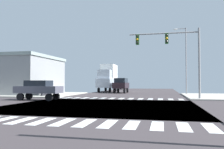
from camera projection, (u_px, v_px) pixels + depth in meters
The scene contains 11 objects.
ground at pixel (101, 106), 17.23m from camera, with size 90.00×90.00×0.05m.
sidewalk_corner_nw at pixel (32, 94), 31.71m from camera, with size 12.00×12.00×0.14m.
crosswalk_near at pixel (52, 122), 10.16m from camera, with size 13.50×2.00×0.01m.
crosswalk_far at pixel (117, 98), 24.42m from camera, with size 13.50×2.00×0.01m.
traffic_signal_mast at pixel (172, 47), 23.05m from camera, with size 6.87×0.55×7.00m.
street_lamp at pixel (184, 55), 32.27m from camera, with size 1.78×0.32×9.27m.
bank_building at pixel (6, 75), 33.40m from camera, with size 15.59×10.08×5.34m.
box_truck_crossing_1 at pixel (108, 77), 41.31m from camera, with size 2.40×7.20×4.85m.
suv_leading_2 at pixel (121, 84), 37.17m from camera, with size 1.96×4.60×2.34m.
sedan_trailing_3 at pixel (39, 88), 22.19m from camera, with size 4.30×1.80×1.88m.
sedan_outer_5 at pixel (122, 85), 56.19m from camera, with size 1.80×4.30×1.88m.
Camera 1 is at (4.47, -16.73, 1.73)m, focal length 37.40 mm.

